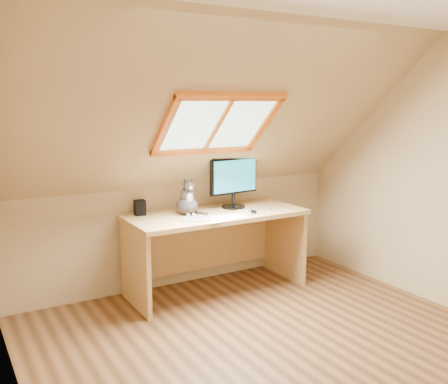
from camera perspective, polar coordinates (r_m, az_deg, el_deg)
ground at (r=3.82m, az=7.41°, el=-17.98°), size 3.50×3.50×0.00m
room_shell at (r=3.32m, az=8.94°, el=3.69°), size 3.52×3.52×2.41m
desk at (r=4.85m, az=-1.34°, el=-4.84°), size 1.70×0.74×0.78m
monitor at (r=4.88m, az=1.13°, el=1.46°), size 0.54×0.23×0.50m
cat at (r=4.63m, az=-4.23°, el=-1.04°), size 0.20×0.24×0.35m
desk_speaker at (r=4.67m, az=-9.60°, el=-1.77°), size 0.11×0.11×0.14m
graphics_tablet at (r=4.44m, az=-3.18°, el=-3.12°), size 0.30×0.26×0.01m
mouse at (r=4.70m, az=3.43°, el=-2.25°), size 0.07×0.10×0.03m
papers at (r=4.47m, az=-0.38°, el=-3.06°), size 0.33×0.27×0.00m
cables at (r=4.82m, az=3.45°, el=-2.08°), size 0.51×0.26×0.01m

